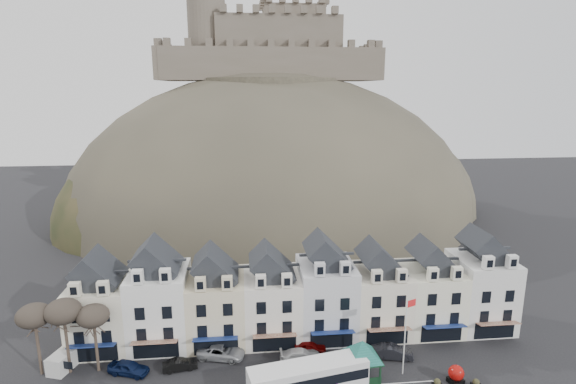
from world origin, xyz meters
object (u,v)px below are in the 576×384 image
object	(u,v)px
red_buoy	(456,374)
white_van	(66,359)
car_black	(180,365)
bus	(308,378)
car_charcoal	(392,352)
bus_shelter	(362,350)
car_white	(301,355)
flagpole	(406,331)
car_silver	(221,352)
car_maroon	(310,347)
car_navy	(129,368)

from	to	relation	value
red_buoy	white_van	size ratio (longest dim) A/B	0.42
white_van	car_black	distance (m)	12.86
bus	car_charcoal	distance (m)	11.81
bus_shelter	car_white	bearing A→B (deg)	140.89
red_buoy	car_white	bearing A→B (deg)	160.60
red_buoy	car_black	bearing A→B (deg)	169.85
white_van	car_white	bearing A→B (deg)	14.32
car_black	car_charcoal	distance (m)	24.05
flagpole	white_van	size ratio (longest dim) A/B	1.87
white_van	red_buoy	bearing A→B (deg)	8.09
bus	white_van	world-z (taller)	bus
car_black	car_charcoal	size ratio (longest dim) A/B	0.80
red_buoy	bus_shelter	bearing A→B (deg)	171.44
car_silver	white_van	bearing A→B (deg)	103.55
car_black	bus_shelter	bearing A→B (deg)	-111.05
car_maroon	car_silver	bearing A→B (deg)	102.79
car_charcoal	flagpole	bearing A→B (deg)	-162.52
car_black	flagpole	bearing A→B (deg)	-107.43
white_van	car_silver	size ratio (longest dim) A/B	0.89
white_van	car_maroon	xyz separation A→B (m)	(27.57, 0.11, -0.37)
red_buoy	car_white	size ratio (longest dim) A/B	0.42
car_white	car_navy	bearing A→B (deg)	89.74
car_black	car_white	size ratio (longest dim) A/B	0.79
car_white	white_van	bearing A→B (deg)	84.76
flagpole	car_black	distance (m)	24.98
car_maroon	red_buoy	bearing A→B (deg)	-104.69
bus_shelter	car_maroon	world-z (taller)	bus_shelter
car_silver	car_white	bearing A→B (deg)	-85.63
car_silver	red_buoy	bearing A→B (deg)	-92.11
white_van	flagpole	bearing A→B (deg)	10.02
car_silver	car_white	world-z (taller)	car_silver
car_black	bus	bearing A→B (deg)	-122.03
bus	car_navy	bearing A→B (deg)	153.35
red_buoy	car_charcoal	world-z (taller)	red_buoy
bus_shelter	car_maroon	xyz separation A→B (m)	(-4.63, 5.75, -2.98)
car_black	car_navy	bearing A→B (deg)	82.15
car_silver	car_maroon	xyz separation A→B (m)	(10.40, 0.17, -0.12)
red_buoy	white_van	distance (m)	42.62
car_navy	car_black	bearing A→B (deg)	-69.32
red_buoy	car_charcoal	size ratio (longest dim) A/B	0.42
bus	car_navy	xyz separation A→B (m)	(-18.99, 5.23, -1.15)
flagpole	car_black	size ratio (longest dim) A/B	2.36
white_van	car_charcoal	size ratio (longest dim) A/B	1.00
bus	car_silver	bearing A→B (deg)	130.10
red_buoy	white_van	bearing A→B (deg)	170.39
flagpole	white_van	distance (m)	37.65
bus_shelter	car_white	distance (m)	7.80
flagpole	car_white	distance (m)	12.22
white_van	car_black	xyz separation A→B (m)	(12.72, -1.87, -0.38)
red_buoy	flagpole	size ratio (longest dim) A/B	0.23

